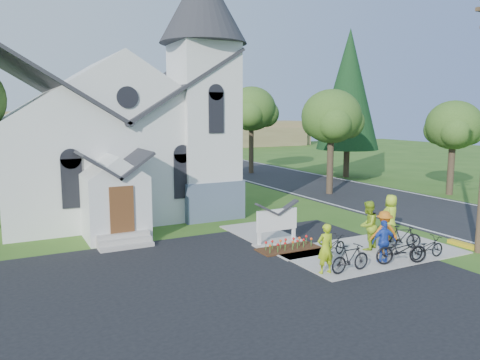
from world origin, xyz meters
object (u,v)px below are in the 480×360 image
bike_2 (401,250)px  cyclist_3 (384,233)px  bike_4 (427,248)px  cyclist_4 (391,216)px  cyclist_0 (325,248)px  bike_0 (332,246)px  church_sign (277,220)px  bike_3 (402,237)px  cyclist_1 (368,225)px  cyclist_2 (384,242)px  bike_1 (350,258)px

bike_2 → cyclist_3: cyclist_3 is taller
cyclist_3 → bike_4: 1.64m
bike_2 → cyclist_3: 1.24m
cyclist_4 → bike_4: size_ratio=1.20×
cyclist_0 → bike_0: size_ratio=1.12×
church_sign → bike_3: 5.09m
church_sign → cyclist_1: size_ratio=1.11×
church_sign → cyclist_0: 3.97m
bike_4 → bike_3: bearing=-4.4°
church_sign → cyclist_3: cyclist_3 is taller
cyclist_1 → cyclist_2: 1.70m
bike_2 → cyclist_3: size_ratio=1.14×
church_sign → bike_1: church_sign is taller
cyclist_2 → bike_4: 1.90m
bike_0 → cyclist_1: size_ratio=0.79×
cyclist_1 → bike_0: bearing=-20.6°
bike_1 → cyclist_2: cyclist_2 is taller
cyclist_1 → bike_1: 3.07m
bike_3 → bike_4: 1.38m
cyclist_0 → cyclist_4: 5.95m
church_sign → bike_3: bearing=-36.6°
bike_1 → cyclist_3: (2.53, 1.01, 0.37)m
cyclist_0 → bike_3: bearing=-164.8°
church_sign → cyclist_4: cyclist_4 is taller
cyclist_1 → bike_3: cyclist_1 is taller
bike_0 → bike_4: (3.06, -1.83, 0.01)m
cyclist_3 → bike_4: bearing=152.5°
church_sign → cyclist_0: cyclist_0 is taller
cyclist_4 → bike_0: bearing=-8.4°
cyclist_1 → cyclist_2: size_ratio=1.25×
cyclist_0 → cyclist_4: bearing=-152.1°
bike_1 → bike_2: bearing=-94.9°
cyclist_0 → bike_1: 0.97m
bike_0 → cyclist_1: bearing=-101.3°
cyclist_0 → bike_0: cyclist_0 is taller
bike_2 → cyclist_4: bearing=-21.5°
bike_2 → cyclist_4: (2.35, 2.88, 0.44)m
bike_4 → bike_1: bearing=88.9°
bike_0 → bike_1: bearing=147.1°
bike_2 → cyclist_4: cyclist_4 is taller
cyclist_0 → bike_0: 1.99m
cyclist_2 → cyclist_3: bearing=-119.1°
bike_0 → bike_1: (-0.54, -1.69, 0.08)m
cyclist_2 → bike_4: (1.82, -0.40, -0.37)m
cyclist_2 → bike_2: (0.47, -0.40, -0.28)m
cyclist_2 → bike_3: size_ratio=1.00×
cyclist_0 → bike_4: 4.48m
bike_0 → cyclist_4: 4.23m
cyclist_1 → bike_2: bearing=60.5°
cyclist_3 → bike_4: size_ratio=1.08×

